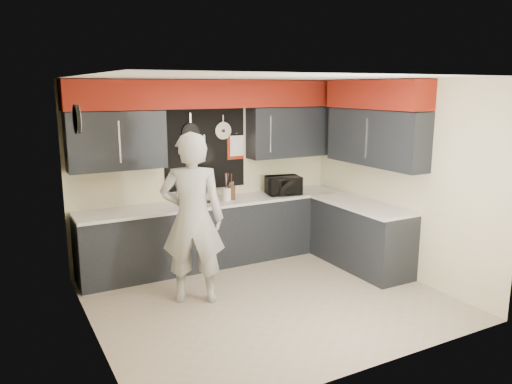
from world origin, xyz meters
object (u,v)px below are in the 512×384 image
utensil_crock (227,194)px  knife_block (231,193)px  person (193,219)px  microwave (283,185)px  coffee_maker (200,189)px

utensil_crock → knife_block: bearing=-17.9°
knife_block → utensil_crock: size_ratio=1.17×
person → microwave: bearing=-125.4°
microwave → utensil_crock: microwave is taller
microwave → person: size_ratio=0.25×
microwave → utensil_crock: bearing=-172.4°
knife_block → utensil_crock: knife_block is taller
person → utensil_crock: bearing=-105.5°
coffee_maker → person: bearing=-126.4°
microwave → knife_block: (-0.85, 0.04, -0.03)m
microwave → utensil_crock: 0.91m
microwave → utensil_crock: (-0.90, 0.05, -0.05)m
knife_block → person: 1.42m
utensil_crock → person: size_ratio=0.09×
coffee_maker → utensil_crock: bearing=-21.2°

